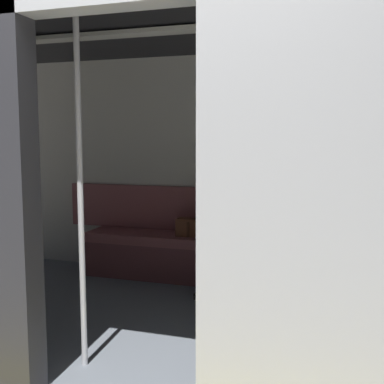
{
  "coord_description": "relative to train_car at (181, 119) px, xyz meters",
  "views": [
    {
      "loc": [
        -1.1,
        2.11,
        1.4
      ],
      "look_at": [
        -0.01,
        -1.25,
        0.99
      ],
      "focal_mm": 45.21,
      "sensor_mm": 36.0,
      "label": 1
    }
  ],
  "objects": [
    {
      "name": "book",
      "position": [
        -0.51,
        -1.11,
        -1.07
      ],
      "size": [
        0.24,
        0.27,
        0.03
      ],
      "primitive_type": "cube",
      "rotation": [
        0.0,
        0.0,
        0.55
      ],
      "color": "#33723F",
      "rests_on": "bench_seat"
    },
    {
      "name": "grab_pole_door",
      "position": [
        0.34,
        0.82,
        -0.44
      ],
      "size": [
        0.04,
        0.04,
        2.17
      ],
      "primitive_type": "cylinder",
      "color": "silver",
      "rests_on": "ground_plane"
    },
    {
      "name": "bench_seat",
      "position": [
        -0.06,
        -1.03,
        -1.19
      ],
      "size": [
        2.8,
        0.44,
        0.44
      ],
      "color": "#935156",
      "rests_on": "ground_plane"
    },
    {
      "name": "handbag",
      "position": [
        0.27,
        -1.06,
        -1.0
      ],
      "size": [
        0.26,
        0.15,
        0.17
      ],
      "color": "brown",
      "rests_on": "bench_seat"
    },
    {
      "name": "train_car",
      "position": [
        0.0,
        0.0,
        0.0
      ],
      "size": [
        6.4,
        2.74,
        2.31
      ],
      "color": "silver",
      "rests_on": "ground_plane"
    },
    {
      "name": "person_seated",
      "position": [
        -0.08,
        -0.98,
        -0.86
      ],
      "size": [
        0.55,
        0.67,
        1.17
      ],
      "color": "#D8CC4C",
      "rests_on": "ground_plane"
    }
  ]
}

